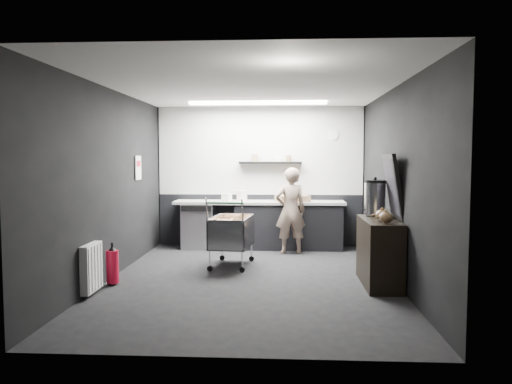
{
  "coord_description": "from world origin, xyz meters",
  "views": [
    {
      "loc": [
        0.47,
        -6.93,
        1.74
      ],
      "look_at": [
        0.05,
        0.4,
        1.22
      ],
      "focal_mm": 35.0,
      "sensor_mm": 36.0,
      "label": 1
    }
  ],
  "objects": [
    {
      "name": "wall_right",
      "position": [
        2.0,
        0.0,
        1.35
      ],
      "size": [
        0.0,
        5.5,
        5.5
      ],
      "primitive_type": "plane",
      "rotation": [
        1.57,
        0.0,
        -1.57
      ],
      "color": "black",
      "rests_on": "floor"
    },
    {
      "name": "floor",
      "position": [
        0.0,
        0.0,
        0.0
      ],
      "size": [
        5.5,
        5.5,
        0.0
      ],
      "primitive_type": "plane",
      "color": "black",
      "rests_on": "ground"
    },
    {
      "name": "poster",
      "position": [
        -1.98,
        1.3,
        1.55
      ],
      "size": [
        0.02,
        0.3,
        0.4
      ],
      "primitive_type": "cube",
      "color": "white",
      "rests_on": "wall_left"
    },
    {
      "name": "person",
      "position": [
        0.58,
        1.97,
        0.77
      ],
      "size": [
        0.63,
        0.48,
        1.54
      ],
      "primitive_type": "imported",
      "rotation": [
        0.0,
        0.0,
        3.35
      ],
      "color": "#C4B19B",
      "rests_on": "floor"
    },
    {
      "name": "cardboard_box",
      "position": [
        0.62,
        2.37,
        0.96
      ],
      "size": [
        0.68,
        0.59,
        0.11
      ],
      "primitive_type": "cube",
      "rotation": [
        0.0,
        0.0,
        0.31
      ],
      "color": "olive",
      "rests_on": "prep_counter"
    },
    {
      "name": "radiator",
      "position": [
        -1.94,
        -0.9,
        0.35
      ],
      "size": [
        0.1,
        0.5,
        0.6
      ],
      "primitive_type": "cube",
      "color": "white",
      "rests_on": "wall_left"
    },
    {
      "name": "ceiling_strip",
      "position": [
        0.0,
        1.85,
        2.67
      ],
      "size": [
        2.4,
        0.2,
        0.04
      ],
      "primitive_type": "cube",
      "color": "white",
      "rests_on": "ceiling"
    },
    {
      "name": "kitchen_wall_panel",
      "position": [
        0.0,
        2.73,
        1.85
      ],
      "size": [
        3.95,
        0.02,
        1.7
      ],
      "primitive_type": "cube",
      "color": "beige",
      "rests_on": "wall_back"
    },
    {
      "name": "pink_tub",
      "position": [
        -0.33,
        2.42,
        1.0
      ],
      "size": [
        0.2,
        0.2,
        0.2
      ],
      "primitive_type": "cylinder",
      "color": "silver",
      "rests_on": "prep_counter"
    },
    {
      "name": "poster_red_band",
      "position": [
        -1.98,
        1.3,
        1.62
      ],
      "size": [
        0.02,
        0.22,
        0.1
      ],
      "primitive_type": "cube",
      "color": "red",
      "rests_on": "poster"
    },
    {
      "name": "prep_counter",
      "position": [
        0.14,
        2.42,
        0.46
      ],
      "size": [
        3.2,
        0.61,
        0.9
      ],
      "color": "black",
      "rests_on": "floor"
    },
    {
      "name": "wall_clock",
      "position": [
        1.4,
        2.72,
        2.15
      ],
      "size": [
        0.2,
        0.03,
        0.2
      ],
      "primitive_type": "cylinder",
      "rotation": [
        1.57,
        0.0,
        0.0
      ],
      "color": "white",
      "rests_on": "wall_back"
    },
    {
      "name": "fire_extinguisher",
      "position": [
        -1.85,
        -0.39,
        0.27
      ],
      "size": [
        0.17,
        0.17,
        0.55
      ],
      "color": "red",
      "rests_on": "floor"
    },
    {
      "name": "wall_left",
      "position": [
        -2.0,
        0.0,
        1.35
      ],
      "size": [
        0.0,
        5.5,
        5.5
      ],
      "primitive_type": "plane",
      "rotation": [
        1.57,
        0.0,
        1.57
      ],
      "color": "black",
      "rests_on": "floor"
    },
    {
      "name": "wall_back",
      "position": [
        0.0,
        2.75,
        1.35
      ],
      "size": [
        5.5,
        0.0,
        5.5
      ],
      "primitive_type": "plane",
      "rotation": [
        1.57,
        0.0,
        0.0
      ],
      "color": "black",
      "rests_on": "floor"
    },
    {
      "name": "shopping_cart",
      "position": [
        -0.37,
        0.86,
        0.51
      ],
      "size": [
        0.67,
        1.02,
        1.07
      ],
      "color": "silver",
      "rests_on": "floor"
    },
    {
      "name": "dado_panel",
      "position": [
        0.0,
        2.73,
        0.5
      ],
      "size": [
        3.95,
        0.02,
        1.0
      ],
      "primitive_type": "cube",
      "color": "black",
      "rests_on": "wall_back"
    },
    {
      "name": "wall_front",
      "position": [
        0.0,
        -2.75,
        1.35
      ],
      "size": [
        5.5,
        0.0,
        5.5
      ],
      "primitive_type": "plane",
      "rotation": [
        -1.57,
        0.0,
        0.0
      ],
      "color": "black",
      "rests_on": "floor"
    },
    {
      "name": "white_container",
      "position": [
        -0.61,
        2.37,
        0.97
      ],
      "size": [
        0.2,
        0.18,
        0.14
      ],
      "primitive_type": "cube",
      "rotation": [
        0.0,
        0.0,
        -0.44
      ],
      "color": "white",
      "rests_on": "prep_counter"
    },
    {
      "name": "ceiling",
      "position": [
        0.0,
        0.0,
        2.7
      ],
      "size": [
        5.5,
        5.5,
        0.0
      ],
      "primitive_type": "plane",
      "rotation": [
        3.14,
        0.0,
        0.0
      ],
      "color": "white",
      "rests_on": "wall_back"
    },
    {
      "name": "sideboard",
      "position": [
        1.77,
        -0.15,
        0.57
      ],
      "size": [
        0.51,
        1.19,
        1.78
      ],
      "color": "black",
      "rests_on": "floor"
    },
    {
      "name": "floating_shelf",
      "position": [
        0.2,
        2.62,
        1.62
      ],
      "size": [
        1.2,
        0.22,
        0.04
      ],
      "primitive_type": "cube",
      "color": "black",
      "rests_on": "wall_back"
    }
  ]
}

